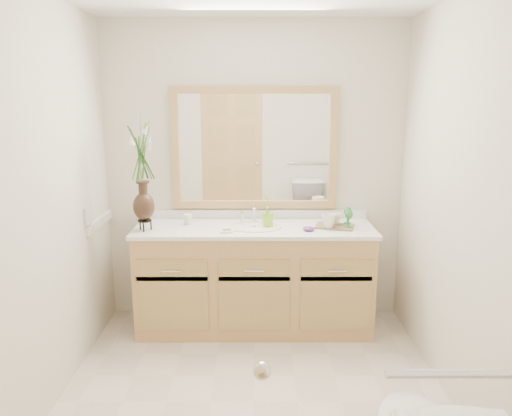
{
  "coord_description": "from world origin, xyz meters",
  "views": [
    {
      "loc": [
        0.01,
        -2.7,
        1.82
      ],
      "look_at": [
        0.01,
        0.65,
        1.06
      ],
      "focal_mm": 35.0,
      "sensor_mm": 36.0,
      "label": 1
    }
  ],
  "objects_px": {
    "flower_vase": "(142,161)",
    "tumbler": "(188,219)",
    "tray": "(335,226)",
    "soap_bottle": "(267,217)"
  },
  "relations": [
    {
      "from": "tumbler",
      "to": "soap_bottle",
      "type": "relative_size",
      "value": 0.58
    },
    {
      "from": "tray",
      "to": "flower_vase",
      "type": "bearing_deg",
      "value": -160.86
    },
    {
      "from": "soap_bottle",
      "to": "tray",
      "type": "bearing_deg",
      "value": -16.18
    },
    {
      "from": "flower_vase",
      "to": "tray",
      "type": "height_order",
      "value": "flower_vase"
    },
    {
      "from": "flower_vase",
      "to": "tray",
      "type": "bearing_deg",
      "value": 3.42
    },
    {
      "from": "flower_vase",
      "to": "soap_bottle",
      "type": "relative_size",
      "value": 5.56
    },
    {
      "from": "tumbler",
      "to": "tray",
      "type": "bearing_deg",
      "value": -4.59
    },
    {
      "from": "flower_vase",
      "to": "tumbler",
      "type": "xyz_separation_m",
      "value": [
        0.3,
        0.18,
        -0.48
      ]
    },
    {
      "from": "flower_vase",
      "to": "tumbler",
      "type": "relative_size",
      "value": 9.54
    },
    {
      "from": "tumbler",
      "to": "soap_bottle",
      "type": "xyz_separation_m",
      "value": [
        0.62,
        -0.05,
        0.03
      ]
    }
  ]
}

